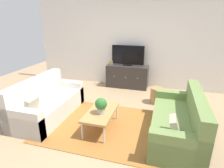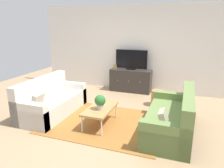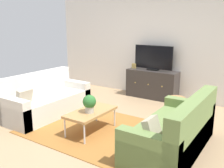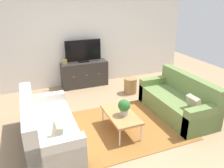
% 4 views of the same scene
% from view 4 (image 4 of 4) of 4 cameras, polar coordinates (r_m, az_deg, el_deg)
% --- Properties ---
extents(ground_plane, '(10.00, 10.00, 0.00)m').
position_cam_4_polar(ground_plane, '(4.67, 1.45, -10.11)').
color(ground_plane, tan).
extents(wall_back, '(6.40, 0.12, 2.70)m').
position_cam_4_polar(wall_back, '(6.48, -7.58, 11.74)').
color(wall_back, white).
rests_on(wall_back, ground_plane).
extents(area_rug, '(2.50, 1.90, 0.01)m').
position_cam_4_polar(area_rug, '(4.56, 2.21, -10.98)').
color(area_rug, '#9E662D').
rests_on(area_rug, ground_plane).
extents(couch_left_side, '(0.84, 1.84, 0.87)m').
position_cam_4_polar(couch_left_side, '(4.15, -16.80, -11.00)').
color(couch_left_side, silver).
rests_on(couch_left_side, ground_plane).
extents(couch_right_side, '(0.84, 1.84, 0.87)m').
position_cam_4_polar(couch_right_side, '(5.14, 16.90, -4.35)').
color(couch_right_side, olive).
rests_on(couch_right_side, ground_plane).
extents(coffee_table, '(0.50, 0.96, 0.40)m').
position_cam_4_polar(coffee_table, '(4.25, 2.24, -7.90)').
color(coffee_table, '#B7844C').
rests_on(coffee_table, ground_plane).
extents(potted_plant, '(0.23, 0.23, 0.31)m').
position_cam_4_polar(potted_plant, '(4.11, 3.13, -5.83)').
color(potted_plant, '#B7B2A8').
rests_on(potted_plant, coffee_table).
extents(tv_console, '(1.31, 0.47, 0.72)m').
position_cam_4_polar(tv_console, '(6.45, -7.09, 2.59)').
color(tv_console, '#332D2B').
rests_on(tv_console, ground_plane).
extents(flat_screen_tv, '(1.01, 0.16, 0.62)m').
position_cam_4_polar(flat_screen_tv, '(6.28, -7.42, 8.41)').
color(flat_screen_tv, black).
rests_on(flat_screen_tv, tv_console).
extents(mantel_clock, '(0.11, 0.07, 0.13)m').
position_cam_4_polar(mantel_clock, '(6.22, -12.03, 5.61)').
color(mantel_clock, tan).
rests_on(mantel_clock, tv_console).
extents(wicker_basket, '(0.34, 0.34, 0.42)m').
position_cam_4_polar(wicker_basket, '(5.99, 4.76, -0.42)').
color(wicker_basket, '#9E7547').
rests_on(wicker_basket, ground_plane).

